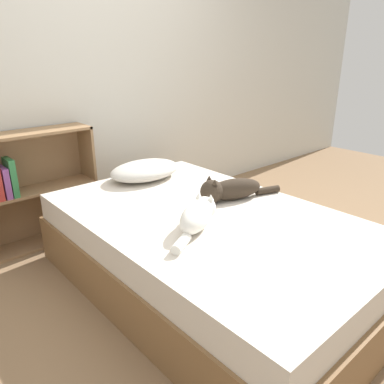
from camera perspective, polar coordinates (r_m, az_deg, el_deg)
ground_plane at (r=2.45m, az=2.46°, el=-13.87°), size 8.00×8.00×0.00m
wall_back at (r=3.20m, az=-16.04°, el=17.44°), size 8.00×0.06×2.50m
bed at (r=2.32m, az=2.55°, el=-9.01°), size 1.29×2.05×0.48m
pillow at (r=2.84m, az=-7.16°, el=3.32°), size 0.56×0.38×0.13m
cat_light at (r=2.03m, az=0.90°, el=-3.55°), size 0.47×0.32×0.15m
cat_dark at (r=2.41m, az=5.59°, el=0.34°), size 0.56×0.26×0.17m
bookshelf at (r=3.00m, az=-23.71°, el=0.72°), size 0.86×0.26×0.86m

